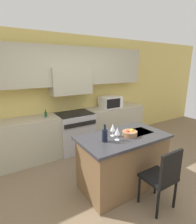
# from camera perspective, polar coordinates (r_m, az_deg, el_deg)

# --- Properties ---
(ground_plane) EXTENTS (10.00, 10.00, 0.00)m
(ground_plane) POSITION_cam_1_polar(r_m,az_deg,el_deg) (3.15, 7.60, -24.33)
(ground_plane) COLOR #7A664C
(back_cabinetry) EXTENTS (10.00, 0.46, 2.70)m
(back_cabinetry) POSITION_cam_1_polar(r_m,az_deg,el_deg) (4.24, -9.64, 9.56)
(back_cabinetry) COLOR #DBC166
(back_cabinetry) RESTS_ON ground_plane
(back_counter) EXTENTS (3.92, 0.62, 0.92)m
(back_counter) POSITION_cam_1_polar(r_m,az_deg,el_deg) (4.27, -7.72, -6.19)
(back_counter) COLOR #B2AD93
(back_counter) RESTS_ON ground_plane
(range_stove) EXTENTS (0.83, 0.70, 0.91)m
(range_stove) POSITION_cam_1_polar(r_m,az_deg,el_deg) (4.26, -7.60, -6.32)
(range_stove) COLOR #B7B7BC
(range_stove) RESTS_ON ground_plane
(microwave) EXTENTS (0.53, 0.40, 0.29)m
(microwave) POSITION_cam_1_polar(r_m,az_deg,el_deg) (4.61, 4.14, 3.29)
(microwave) COLOR silver
(microwave) RESTS_ON back_counter
(kitchen_island) EXTENTS (1.45, 0.81, 0.90)m
(kitchen_island) POSITION_cam_1_polar(r_m,az_deg,el_deg) (3.05, 7.98, -15.41)
(kitchen_island) COLOR brown
(kitchen_island) RESTS_ON ground_plane
(island_chair) EXTENTS (0.42, 0.40, 0.93)m
(island_chair) POSITION_cam_1_polar(r_m,az_deg,el_deg) (2.69, 20.45, -18.96)
(island_chair) COLOR black
(island_chair) RESTS_ON ground_plane
(wine_bottle) EXTENTS (0.08, 0.08, 0.26)m
(wine_bottle) POSITION_cam_1_polar(r_m,az_deg,el_deg) (2.58, 2.23, -7.52)
(wine_bottle) COLOR black
(wine_bottle) RESTS_ON kitchen_island
(wine_glass_near) EXTENTS (0.08, 0.08, 0.20)m
(wine_glass_near) POSITION_cam_1_polar(r_m,az_deg,el_deg) (2.63, 6.34, -6.32)
(wine_glass_near) COLOR white
(wine_glass_near) RESTS_ON kitchen_island
(wine_glass_far) EXTENTS (0.08, 0.08, 0.20)m
(wine_glass_far) POSITION_cam_1_polar(r_m,az_deg,el_deg) (2.77, 4.85, -5.14)
(wine_glass_far) COLOR white
(wine_glass_far) RESTS_ON kitchen_island
(fruit_bowl) EXTENTS (0.24, 0.24, 0.11)m
(fruit_bowl) POSITION_cam_1_polar(r_m,az_deg,el_deg) (2.85, 10.36, -6.81)
(fruit_bowl) COLOR #996B47
(fruit_bowl) RESTS_ON kitchen_island
(oil_bottle_on_counter) EXTENTS (0.06, 0.06, 0.16)m
(oil_bottle_on_counter) POSITION_cam_1_polar(r_m,az_deg,el_deg) (3.89, -16.69, -0.72)
(oil_bottle_on_counter) COLOR #194723
(oil_bottle_on_counter) RESTS_ON back_counter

